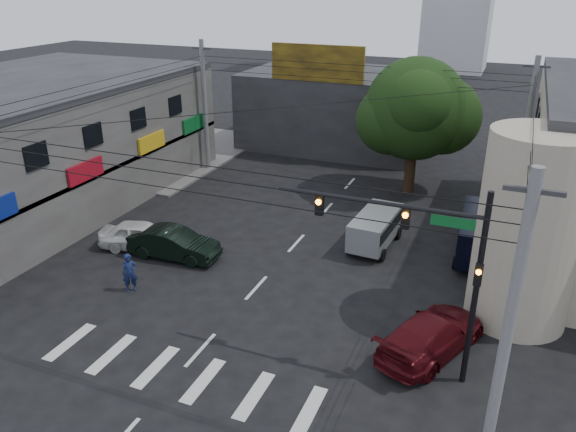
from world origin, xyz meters
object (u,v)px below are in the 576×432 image
Objects in this scene: traffic_gantry at (428,251)px; utility_pole_near_right at (507,333)px; maroon_sedan at (432,334)px; utility_pole_far_right at (525,138)px; traffic_officer at (130,273)px; silver_minivan at (375,230)px; navy_van at (481,236)px; street_tree at (415,109)px; utility_pole_far_left at (205,107)px; dark_sedan at (174,244)px; white_compact at (142,235)px.

utility_pole_near_right is (2.68, -3.50, -0.23)m from traffic_gantry.
traffic_gantry is 4.27m from maroon_sedan.
utility_pole_near_right and utility_pole_far_right have the same top height.
silver_minivan is at bearing 1.11° from traffic_officer.
utility_pole_far_right reaches higher than silver_minivan.
navy_van is (5.20, 0.98, 0.18)m from silver_minivan.
utility_pole_far_right is 2.13× the size of silver_minivan.
traffic_officer is (-9.12, -17.39, -4.55)m from street_tree.
utility_pole_far_left is at bearing 65.49° from traffic_officer.
utility_pole_far_right reaches higher than navy_van.
utility_pole_far_right is (2.68, 17.00, -0.23)m from traffic_gantry.
utility_pole_far_left is 14.43m from dark_sedan.
utility_pole_far_left reaches higher than silver_minivan.
utility_pole_near_right is 17.81m from dark_sedan.
maroon_sedan is (-2.35, 4.78, -3.83)m from utility_pole_near_right.
street_tree is at bearing 101.99° from traffic_gantry.
utility_pole_near_right is at bearing -57.43° from traffic_officer.
navy_van is (-1.37, -6.73, -3.51)m from utility_pole_far_right.
dark_sedan is 10.39m from silver_minivan.
maroon_sedan is (0.33, 1.29, -4.06)m from traffic_gantry.
navy_van is (1.31, 10.28, -3.75)m from traffic_gantry.
utility_pole_far_right reaches higher than street_tree.
dark_sedan is (-15.61, 7.67, -3.83)m from utility_pole_near_right.
dark_sedan is (-15.61, -12.83, -3.83)m from utility_pole_far_right.
white_compact is at bearing 76.72° from traffic_officer.
traffic_gantry is 10.82m from silver_minivan.
utility_pole_far_left is at bearing 135.69° from utility_pole_near_right.
traffic_officer is (-0.01, -3.56, 0.16)m from dark_sedan.
dark_sedan is (-9.11, -13.83, -4.71)m from street_tree.
maroon_sedan is at bearing -40.12° from utility_pole_far_left.
white_compact is at bearing 155.95° from utility_pole_near_right.
white_compact is 15.74m from maroon_sedan.
utility_pole_far_right is 22.94m from traffic_officer.
traffic_gantry is 11.02m from navy_van.
traffic_gantry reaches higher than traffic_officer.
traffic_gantry is at bearing 170.31° from navy_van.
white_compact is at bearing 163.63° from traffic_gantry.
maroon_sedan is 9.05m from navy_van.
traffic_gantry is 1.31× the size of navy_van.
maroon_sedan is at bearing 75.67° from traffic_gantry.
dark_sedan is 15.50m from navy_van.
white_compact is at bearing 80.23° from dark_sedan.
traffic_officer is at bearing -117.68° from street_tree.
silver_minivan is (-3.89, 9.30, -3.93)m from traffic_gantry.
maroon_sedan is 1.04× the size of navy_van.
utility_pole_far_left is 17.63m from traffic_officer.
silver_minivan is 2.33× the size of traffic_officer.
utility_pole_near_right is 14.85m from silver_minivan.
traffic_officer reaches higher than silver_minivan.
traffic_officer is at bearing 25.63° from maroon_sedan.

